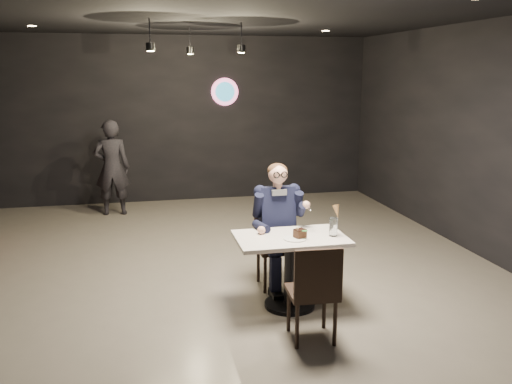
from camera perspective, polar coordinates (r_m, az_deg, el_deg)
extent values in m
plane|color=slate|center=(6.06, -3.80, -10.43)|extent=(9.00, 9.00, 0.00)
cube|color=black|center=(7.58, -6.51, 16.40)|extent=(1.40, 1.20, 0.36)
cube|color=white|center=(5.57, 3.61, -8.36)|extent=(1.10, 0.70, 0.75)
cube|color=black|center=(6.04, 2.18, -5.80)|extent=(0.42, 0.46, 0.92)
cube|color=black|center=(4.92, 5.89, -10.25)|extent=(0.45, 0.48, 0.92)
cube|color=black|center=(5.97, 2.20, -3.43)|extent=(0.60, 0.80, 1.44)
cylinder|color=white|center=(5.35, 4.13, -4.93)|extent=(0.23, 0.23, 0.01)
cube|color=black|center=(5.37, 4.65, -4.40)|extent=(0.13, 0.12, 0.08)
ellipsoid|color=#297E30|center=(5.32, 5.16, -4.08)|extent=(0.07, 0.04, 0.01)
cylinder|color=silver|center=(5.48, 8.14, -3.66)|extent=(0.08, 0.08, 0.19)
cone|color=tan|center=(5.46, 8.51, -2.05)|extent=(0.08, 0.08, 0.14)
imported|color=black|center=(9.33, -14.91, 2.49)|extent=(0.60, 0.41, 1.60)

